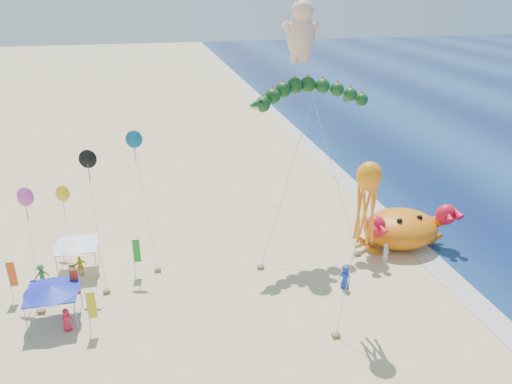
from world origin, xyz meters
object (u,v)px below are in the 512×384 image
cherub_kite (302,29)px  canopy_white (76,243)px  octopus_kite (367,197)px  canopy_blue (52,289)px  crab_inflatable (401,228)px  dragon_kite (309,98)px

cherub_kite → canopy_white: (-18.31, -3.07, -14.89)m
octopus_kite → canopy_white: 22.05m
octopus_kite → canopy_blue: size_ratio=3.11×
cherub_kite → canopy_blue: size_ratio=5.60×
crab_inflatable → canopy_white: bearing=176.1°
dragon_kite → cherub_kite: cherub_kite is taller
cherub_kite → canopy_white: bearing=-170.5°
canopy_blue → canopy_white: bearing=81.5°
canopy_blue → canopy_white: size_ratio=1.07×
canopy_blue → canopy_white: same height
crab_inflatable → canopy_blue: size_ratio=2.44×
dragon_kite → canopy_blue: (-19.60, -7.72, -9.79)m
dragon_kite → canopy_blue: size_ratio=3.82×
crab_inflatable → octopus_kite: size_ratio=0.78×
cherub_kite → crab_inflatable: bearing=-31.8°
octopus_kite → canopy_blue: 20.88m
cherub_kite → canopy_blue: (-19.22, -9.18, -14.89)m
dragon_kite → canopy_white: (-18.69, -1.61, -9.79)m
crab_inflatable → canopy_blue: 27.39m
cherub_kite → octopus_kite: bearing=-88.6°
canopy_blue → octopus_kite: bearing=-11.3°
octopus_kite → canopy_white: size_ratio=3.32×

